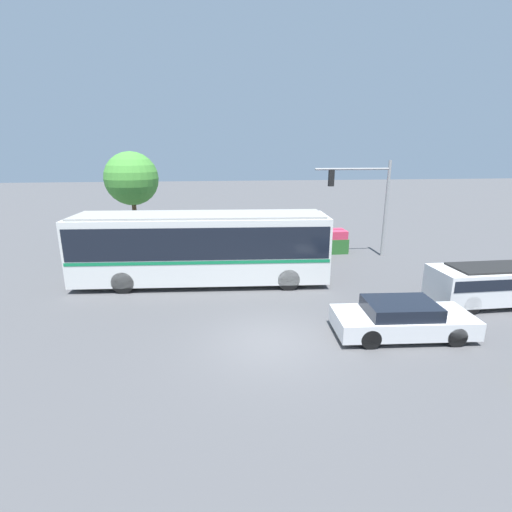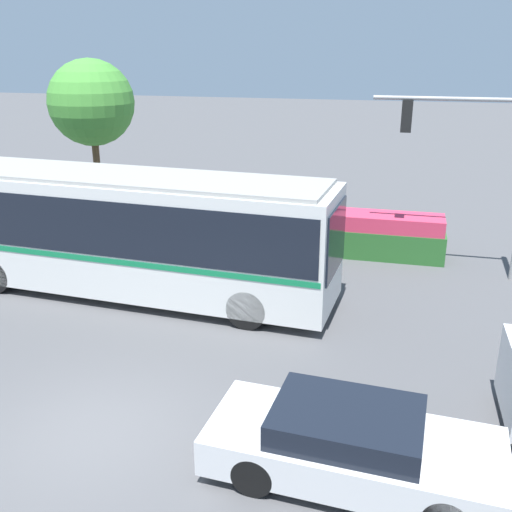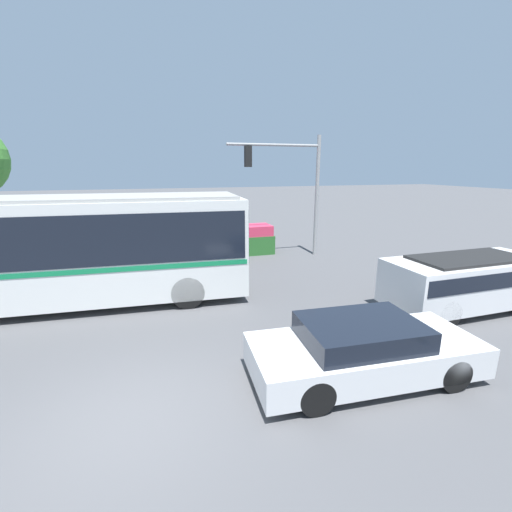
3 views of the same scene
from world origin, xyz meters
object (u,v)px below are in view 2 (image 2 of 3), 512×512
sedan_foreground (352,445)px  street_tree_left (91,103)px  traffic_light_pole (487,154)px  city_bus (121,226)px

sedan_foreground → street_tree_left: size_ratio=0.77×
traffic_light_pole → street_tree_left: bearing=-12.1°
traffic_light_pole → city_bus: bearing=20.7°
street_tree_left → sedan_foreground: bearing=-48.8°
city_bus → street_tree_left: 8.22m
sedan_foreground → traffic_light_pole: traffic_light_pole is taller
city_bus → traffic_light_pole: 10.35m
city_bus → sedan_foreground: 9.30m
city_bus → street_tree_left: size_ratio=1.95×
sedan_foreground → traffic_light_pole: 10.55m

